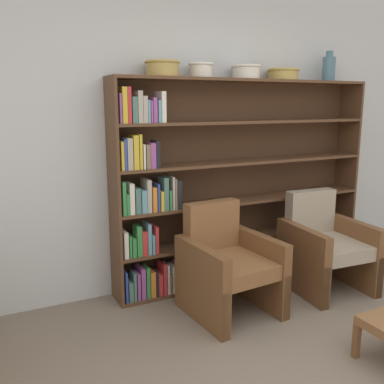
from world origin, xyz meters
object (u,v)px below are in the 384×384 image
Objects in this scene: bowl_sage at (201,69)px; vase_tall at (329,68)px; armchair_cushioned at (324,246)px; bowl_slate at (162,68)px; armchair_leather at (227,265)px; bowl_stoneware at (246,71)px; bookshelf at (222,186)px; bowl_copper at (283,74)px.

bowl_sage is 1.41m from vase_tall.
vase_tall is 0.33× the size of armchair_cushioned.
bowl_sage is (0.35, 0.00, -0.00)m from bowl_slate.
bowl_stoneware is at bearing -136.82° from armchair_leather.
bowl_sage is (-0.23, -0.02, 1.02)m from bookshelf.
armchair_leather is at bearing -132.09° from bowl_stoneware.
bowl_slate is 1.75m from vase_tall.
armchair_cushioned is at bearing -128.37° from vase_tall.
vase_tall is 0.33× the size of armchair_leather.
bowl_slate is 0.96× the size of bowl_copper.
bowl_stoneware is 0.89× the size of bowl_copper.
bowl_copper is 1.62m from armchair_cushioned.
bookshelf is 8.86× the size of bowl_slate.
bowl_slate is 1.66m from armchair_leather.
bowl_slate is 0.34× the size of armchair_leather.
bowl_sage is 0.85m from bowl_copper.
bowl_slate reaches higher than bookshelf.
bowl_slate is at bearing -63.91° from armchair_leather.
bowl_stoneware is 0.31× the size of armchair_leather.
bowl_stoneware is 0.96m from vase_tall.
armchair_leather is 1.02m from armchair_cushioned.
bowl_copper is 0.35× the size of armchair_leather.
vase_tall is at bearing 0.00° from bowl_stoneware.
bowl_stoneware is 0.93× the size of vase_tall.
bowl_sage is 0.80× the size of bowl_stoneware.
bowl_slate is (-0.58, -0.02, 1.02)m from bookshelf.
bowl_copper is at bearing -0.00° from bowl_sage.
bookshelf is 2.97× the size of armchair_cushioned.
armchair_leather is at bearing 4.03° from armchair_cushioned.
bookshelf is 0.80m from armchair_leather.
bowl_slate is 2.10m from armchair_cushioned.
vase_tall reaches higher than armchair_cushioned.
bowl_sage is 0.25× the size of armchair_cushioned.
bowl_slate is at bearing 180.00° from bowl_stoneware.
armchair_leather is at bearing -149.06° from bowl_copper.
bowl_copper is at bearing -0.00° from bowl_slate.
armchair_leather is at bearing -159.72° from vase_tall.
bowl_slate reaches higher than bowl_copper.
bowl_sage is 1.90m from armchair_cushioned.
armchair_cushioned is at bearing -76.19° from bowl_copper.
bowl_stoneware is at bearing -180.00° from vase_tall.
bowl_slate is 0.34× the size of armchair_cushioned.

